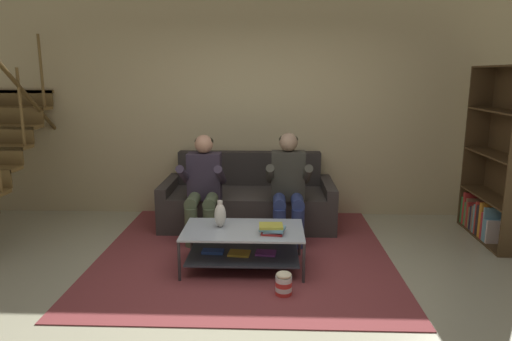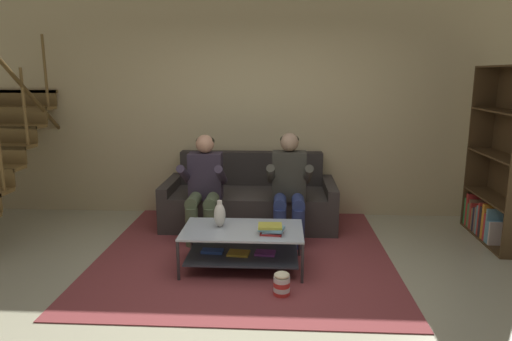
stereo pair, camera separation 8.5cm
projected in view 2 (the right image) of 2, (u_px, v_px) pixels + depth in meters
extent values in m
plane|color=#AAA789|center=(246.00, 296.00, 3.89)|extent=(16.80, 16.80, 0.00)
cube|color=tan|center=(260.00, 106.00, 5.99)|extent=(8.40, 0.12, 2.90)
cube|color=brown|center=(0.00, 126.00, 5.68)|extent=(1.07, 0.28, 0.04)
cube|color=brown|center=(12.00, 108.00, 5.91)|extent=(1.07, 0.28, 0.04)
cube|color=brown|center=(6.00, 115.00, 5.80)|extent=(1.07, 0.02, 0.21)
cube|color=brown|center=(22.00, 91.00, 6.14)|extent=(1.07, 0.28, 0.04)
cube|color=brown|center=(17.00, 98.00, 6.03)|extent=(1.07, 0.02, 0.21)
cylinder|color=brown|center=(24.00, 107.00, 5.32)|extent=(0.04, 0.04, 0.90)
cylinder|color=brown|center=(45.00, 71.00, 5.78)|extent=(0.04, 0.04, 0.90)
cylinder|color=brown|center=(14.00, 77.00, 5.12)|extent=(0.05, 1.99, 1.49)
cube|color=#36302D|center=(250.00, 208.00, 5.70)|extent=(1.85, 0.92, 0.44)
cube|color=#2E2926|center=(251.00, 168.00, 5.97)|extent=(1.85, 0.18, 0.43)
cube|color=#36302D|center=(171.00, 202.00, 5.74)|extent=(0.13, 0.92, 0.56)
cube|color=#36302D|center=(329.00, 205.00, 5.64)|extent=(0.13, 0.92, 0.56)
cylinder|color=#4F5B3D|center=(192.00, 227.00, 4.98)|extent=(0.14, 0.14, 0.44)
cylinder|color=#4F5B3D|center=(210.00, 228.00, 4.97)|extent=(0.14, 0.14, 0.44)
cylinder|color=#4F5B3D|center=(194.00, 200.00, 5.10)|extent=(0.14, 0.42, 0.14)
cylinder|color=#4F5B3D|center=(212.00, 200.00, 5.09)|extent=(0.14, 0.42, 0.14)
cube|color=#312837|center=(206.00, 176.00, 5.25)|extent=(0.38, 0.22, 0.54)
cylinder|color=#312837|center=(185.00, 175.00, 5.08)|extent=(0.09, 0.49, 0.31)
cylinder|color=#312837|center=(221.00, 175.00, 5.05)|extent=(0.09, 0.49, 0.31)
sphere|color=tan|center=(205.00, 144.00, 5.18)|extent=(0.21, 0.21, 0.21)
ellipsoid|color=black|center=(205.00, 141.00, 5.19)|extent=(0.21, 0.21, 0.13)
cylinder|color=navy|center=(280.00, 229.00, 4.93)|extent=(0.14, 0.14, 0.44)
cylinder|color=navy|center=(298.00, 229.00, 4.92)|extent=(0.14, 0.14, 0.44)
cylinder|color=navy|center=(280.00, 201.00, 5.05)|extent=(0.14, 0.42, 0.14)
cylinder|color=navy|center=(298.00, 201.00, 5.04)|extent=(0.14, 0.42, 0.14)
cube|color=#33312A|center=(289.00, 176.00, 5.20)|extent=(0.38, 0.22, 0.57)
cylinder|color=#33312A|center=(271.00, 174.00, 5.02)|extent=(0.09, 0.49, 0.31)
cylinder|color=#33312A|center=(308.00, 175.00, 5.00)|extent=(0.09, 0.49, 0.31)
sphere|color=#92735A|center=(290.00, 142.00, 5.12)|extent=(0.21, 0.21, 0.21)
ellipsoid|color=black|center=(290.00, 140.00, 5.13)|extent=(0.21, 0.21, 0.13)
cube|color=#AFBAC2|center=(243.00, 230.00, 4.39)|extent=(1.16, 0.67, 0.02)
cube|color=#353D46|center=(243.00, 254.00, 4.44)|extent=(1.06, 0.61, 0.02)
cylinder|color=#353032|center=(178.00, 260.00, 4.14)|extent=(0.03, 0.03, 0.40)
cylinder|color=#353032|center=(302.00, 263.00, 4.08)|extent=(0.03, 0.03, 0.40)
cylinder|color=#353032|center=(192.00, 236.00, 4.77)|extent=(0.03, 0.03, 0.40)
cylinder|color=#353032|center=(300.00, 238.00, 4.71)|extent=(0.03, 0.03, 0.40)
cube|color=#3058B2|center=(212.00, 251.00, 4.46)|extent=(0.22, 0.12, 0.03)
cube|color=gold|center=(239.00, 253.00, 4.42)|extent=(0.22, 0.18, 0.02)
cube|color=purple|center=(265.00, 253.00, 4.42)|extent=(0.21, 0.16, 0.02)
cube|color=brown|center=(246.00, 246.00, 5.01)|extent=(3.00, 3.31, 0.01)
cube|color=#81565B|center=(246.00, 246.00, 5.01)|extent=(1.65, 1.82, 0.00)
ellipsoid|color=silver|center=(220.00, 215.00, 4.42)|extent=(0.11, 0.11, 0.24)
cylinder|color=silver|center=(220.00, 203.00, 4.40)|extent=(0.05, 0.05, 0.05)
cube|color=red|center=(271.00, 233.00, 4.25)|extent=(0.21, 0.18, 0.02)
cube|color=#7794AC|center=(272.00, 231.00, 4.25)|extent=(0.19, 0.15, 0.02)
cube|color=#6CA0B8|center=(272.00, 229.00, 4.24)|extent=(0.25, 0.20, 0.03)
cube|color=gold|center=(270.00, 226.00, 4.24)|extent=(0.23, 0.18, 0.02)
cube|color=#48331C|center=(480.00, 148.00, 5.56)|extent=(0.30, 0.03, 1.95)
cube|color=#48331C|center=(491.00, 239.00, 5.21)|extent=(0.32, 1.11, 0.02)
cube|color=#48331C|center=(496.00, 199.00, 5.11)|extent=(0.32, 1.11, 0.02)
cube|color=#48331C|center=(500.00, 156.00, 5.01)|extent=(0.32, 1.11, 0.02)
cube|color=#48331C|center=(505.00, 112.00, 4.91)|extent=(0.32, 1.11, 0.02)
cube|color=#48331C|center=(511.00, 66.00, 4.81)|extent=(0.32, 1.11, 0.02)
cube|color=green|center=(473.00, 211.00, 5.68)|extent=(0.22, 0.05, 0.33)
cube|color=red|center=(477.00, 210.00, 5.62)|extent=(0.25, 0.06, 0.40)
cube|color=#368643|center=(476.00, 215.00, 5.58)|extent=(0.21, 0.04, 0.29)
cube|color=#976A4A|center=(478.00, 214.00, 5.54)|extent=(0.22, 0.03, 0.35)
cube|color=red|center=(481.00, 216.00, 5.50)|extent=(0.26, 0.04, 0.32)
cube|color=olive|center=(479.00, 219.00, 5.47)|extent=(0.20, 0.04, 0.27)
cube|color=#241F37|center=(483.00, 220.00, 5.42)|extent=(0.23, 0.05, 0.29)
cube|color=#906953|center=(484.00, 220.00, 5.37)|extent=(0.22, 0.04, 0.31)
cube|color=#699EA9|center=(485.00, 220.00, 5.32)|extent=(0.21, 0.04, 0.34)
cube|color=#D43C32|center=(489.00, 219.00, 5.27)|extent=(0.27, 0.03, 0.39)
cube|color=#2C2229|center=(490.00, 222.00, 5.22)|extent=(0.23, 0.06, 0.36)
cube|color=orange|center=(493.00, 222.00, 5.15)|extent=(0.24, 0.06, 0.41)
cube|color=red|center=(494.00, 227.00, 5.11)|extent=(0.23, 0.05, 0.31)
cube|color=#6A9CAD|center=(497.00, 226.00, 5.06)|extent=(0.24, 0.04, 0.38)
cube|color=#69A0B9|center=(498.00, 233.00, 5.02)|extent=(0.25, 0.06, 0.26)
cube|color=silver|center=(500.00, 234.00, 4.97)|extent=(0.25, 0.03, 0.26)
cylinder|color=red|center=(282.00, 293.00, 3.90)|extent=(0.14, 0.14, 0.04)
cylinder|color=white|center=(282.00, 288.00, 3.90)|extent=(0.14, 0.14, 0.04)
cylinder|color=red|center=(282.00, 284.00, 3.89)|extent=(0.14, 0.14, 0.04)
cylinder|color=white|center=(282.00, 279.00, 3.88)|extent=(0.14, 0.14, 0.04)
ellipsoid|color=beige|center=(282.00, 275.00, 3.87)|extent=(0.13, 0.13, 0.05)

